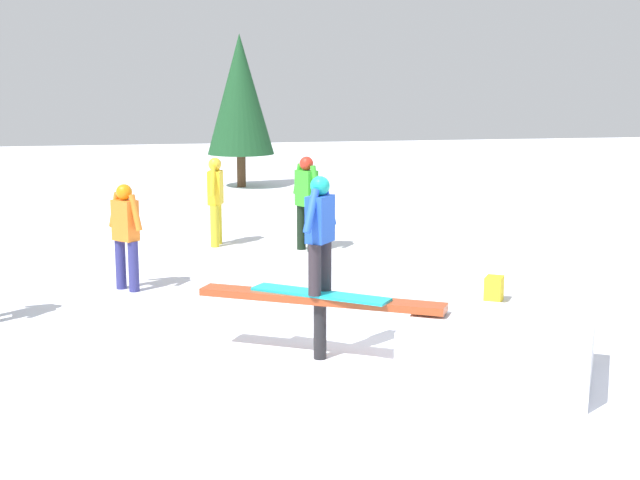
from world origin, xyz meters
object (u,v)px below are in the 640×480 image
object	(u,v)px
bystander_green	(306,198)
bystander_yellow	(216,197)
pine_tree_near	(240,95)
rail_feature	(320,304)
main_rider_on_rail	(320,239)
bystander_orange	(126,231)
backpack_on_snow	(494,289)

from	to	relation	value
bystander_green	bystander_yellow	distance (m)	1.68
bystander_yellow	pine_tree_near	size ratio (longest dim) A/B	0.39
pine_tree_near	bystander_yellow	bearing A→B (deg)	80.97
bystander_green	rail_feature	bearing A→B (deg)	-38.17
main_rider_on_rail	pine_tree_near	distance (m)	14.87
bystander_orange	bystander_green	distance (m)	3.79
backpack_on_snow	rail_feature	bearing A→B (deg)	157.50
rail_feature	bystander_yellow	bearing A→B (deg)	-55.27
main_rider_on_rail	bystander_orange	xyz separation A→B (m)	(2.09, -3.54, -0.46)
backpack_on_snow	bystander_orange	bearing A→B (deg)	104.11
main_rider_on_rail	pine_tree_near	world-z (taller)	pine_tree_near
rail_feature	bystander_orange	bearing A→B (deg)	-29.86
bystander_yellow	backpack_on_snow	distance (m)	5.81
backpack_on_snow	bystander_green	bearing A→B (deg)	57.73
bystander_orange	bystander_green	xyz separation A→B (m)	(-2.99, -2.33, 0.07)
main_rider_on_rail	bystander_yellow	bearing A→B (deg)	-47.11
bystander_green	bystander_yellow	world-z (taller)	bystander_green
rail_feature	pine_tree_near	bearing A→B (deg)	-63.16
rail_feature	pine_tree_near	world-z (taller)	pine_tree_near
rail_feature	main_rider_on_rail	distance (m)	0.71
bystander_yellow	main_rider_on_rail	bearing A→B (deg)	20.79
bystander_green	bystander_yellow	xyz separation A→B (m)	(1.50, -0.77, -0.04)
bystander_yellow	bystander_orange	bearing A→B (deg)	-10.14
rail_feature	backpack_on_snow	distance (m)	3.41
main_rider_on_rail	bystander_yellow	xyz separation A→B (m)	(0.60, -6.63, -0.43)
bystander_orange	bystander_green	world-z (taller)	bystander_green
bystander_orange	bystander_yellow	world-z (taller)	bystander_yellow
pine_tree_near	bystander_orange	bearing A→B (deg)	76.10
main_rider_on_rail	pine_tree_near	size ratio (longest dim) A/B	0.35
bystander_green	pine_tree_near	distance (m)	9.07
bystander_green	pine_tree_near	world-z (taller)	pine_tree_near
rail_feature	main_rider_on_rail	world-z (taller)	main_rider_on_rail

